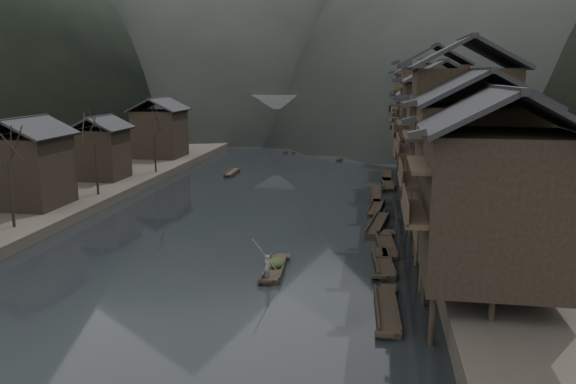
# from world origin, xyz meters

# --- Properties ---
(water) EXTENTS (300.00, 300.00, 0.00)m
(water) POSITION_xyz_m (0.00, 0.00, 0.00)
(water) COLOR black
(water) RESTS_ON ground
(right_bank) EXTENTS (40.00, 200.00, 1.80)m
(right_bank) POSITION_xyz_m (35.00, 40.00, 0.90)
(right_bank) COLOR #2D2823
(right_bank) RESTS_ON ground
(left_bank) EXTENTS (40.00, 200.00, 1.20)m
(left_bank) POSITION_xyz_m (-35.00, 40.00, 0.60)
(left_bank) COLOR #2D2823
(left_bank) RESTS_ON ground
(stilt_houses) EXTENTS (9.00, 67.60, 16.45)m
(stilt_houses) POSITION_xyz_m (17.28, 19.77, 8.98)
(stilt_houses) COLOR black
(stilt_houses) RESTS_ON ground
(left_houses) EXTENTS (8.10, 53.20, 8.73)m
(left_houses) POSITION_xyz_m (-20.50, 20.12, 5.66)
(left_houses) COLOR black
(left_houses) RESTS_ON left_bank
(bare_trees) EXTENTS (3.90, 41.91, 7.81)m
(bare_trees) POSITION_xyz_m (-17.00, 10.69, 6.62)
(bare_trees) COLOR black
(bare_trees) RESTS_ON left_bank
(moored_sampans) EXTENTS (2.87, 49.67, 0.47)m
(moored_sampans) POSITION_xyz_m (11.95, 15.41, 0.20)
(moored_sampans) COLOR black
(moored_sampans) RESTS_ON water
(midriver_boats) EXTENTS (17.73, 38.83, 0.45)m
(midriver_boats) POSITION_xyz_m (-0.34, 52.43, 0.20)
(midriver_boats) COLOR black
(midriver_boats) RESTS_ON water
(stone_bridge) EXTENTS (40.00, 6.00, 9.00)m
(stone_bridge) POSITION_xyz_m (-0.00, 72.00, 5.11)
(stone_bridge) COLOR #4C4C4F
(stone_bridge) RESTS_ON ground
(hero_sampan) EXTENTS (1.49, 5.62, 0.44)m
(hero_sampan) POSITION_xyz_m (4.71, -1.29, 0.20)
(hero_sampan) COLOR black
(hero_sampan) RESTS_ON water
(cargo_heap) EXTENTS (1.23, 1.61, 0.74)m
(cargo_heap) POSITION_xyz_m (4.73, -1.04, 0.81)
(cargo_heap) COLOR black
(cargo_heap) RESTS_ON hero_sampan
(boatman) EXTENTS (0.68, 0.67, 1.58)m
(boatman) POSITION_xyz_m (4.59, -3.24, 1.23)
(boatman) COLOR slate
(boatman) RESTS_ON hero_sampan
(bamboo_pole) EXTENTS (1.89, 2.30, 3.72)m
(bamboo_pole) POSITION_xyz_m (4.79, -3.24, 3.88)
(bamboo_pole) COLOR #8C7A51
(bamboo_pole) RESTS_ON boatman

